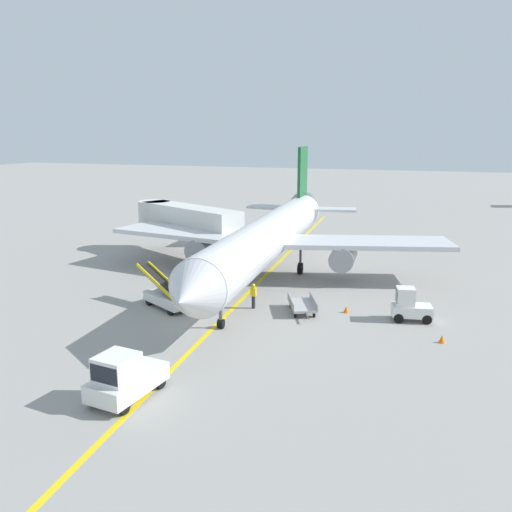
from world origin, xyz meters
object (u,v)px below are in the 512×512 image
object	(u,v)px
baggage_tug_near_wing	(409,306)
ground_crew_marshaller	(253,295)
belt_loader_forward_hold	(167,296)
safety_cone_nose_left	(346,309)
airliner	(270,235)
baggage_cart_loaded	(302,305)
pushback_tug	(124,377)
safety_cone_nose_right	(442,339)
jet_bridge	(181,219)

from	to	relation	value
baggage_tug_near_wing	ground_crew_marshaller	distance (m)	9.94
belt_loader_forward_hold	safety_cone_nose_left	bearing A→B (deg)	14.62
airliner	ground_crew_marshaller	xyz separation A→B (m)	(1.42, -7.92, -2.51)
ground_crew_marshaller	belt_loader_forward_hold	bearing A→B (deg)	-161.96
airliner	baggage_cart_loaded	world-z (taller)	airliner
pushback_tug	safety_cone_nose_right	distance (m)	17.24
ground_crew_marshaller	safety_cone_nose_right	world-z (taller)	ground_crew_marshaller
safety_cone_nose_left	pushback_tug	bearing A→B (deg)	-116.11
baggage_tug_near_wing	airliner	bearing A→B (deg)	148.76
belt_loader_forward_hold	safety_cone_nose_right	size ratio (longest dim) A/B	11.36
safety_cone_nose_right	baggage_tug_near_wing	bearing A→B (deg)	122.49
jet_bridge	ground_crew_marshaller	bearing A→B (deg)	-46.45
airliner	ground_crew_marshaller	distance (m)	8.43
belt_loader_forward_hold	safety_cone_nose_right	xyz separation A→B (m)	(17.37, -0.24, -0.56)
pushback_tug	belt_loader_forward_hold	distance (m)	12.33
pushback_tug	airliner	bearing A→B (deg)	90.73
safety_cone_nose_left	baggage_tug_near_wing	bearing A→B (deg)	-1.98
jet_bridge	belt_loader_forward_hold	xyz separation A→B (m)	(6.22, -14.13, -2.77)
pushback_tug	ground_crew_marshaller	distance (m)	13.37
airliner	safety_cone_nose_right	bearing A→B (deg)	-36.86
pushback_tug	baggage_tug_near_wing	world-z (taller)	pushback_tug
pushback_tug	ground_crew_marshaller	bearing A→B (deg)	85.09
jet_bridge	pushback_tug	distance (m)	27.87
baggage_tug_near_wing	ground_crew_marshaller	size ratio (longest dim) A/B	1.53
safety_cone_nose_left	ground_crew_marshaller	bearing A→B (deg)	-168.62
baggage_cart_loaded	safety_cone_nose_right	size ratio (longest dim) A/B	8.55
ground_crew_marshaller	baggage_tug_near_wing	bearing A→B (deg)	6.15
pushback_tug	baggage_tug_near_wing	bearing A→B (deg)	52.51
airliner	safety_cone_nose_left	world-z (taller)	airliner
baggage_cart_loaded	safety_cone_nose_left	world-z (taller)	baggage_cart_loaded
baggage_tug_near_wing	safety_cone_nose_left	size ratio (longest dim) A/B	5.93
airliner	pushback_tug	xyz separation A→B (m)	(0.27, -21.24, -2.42)
baggage_tug_near_wing	belt_loader_forward_hold	world-z (taller)	belt_loader_forward_hold
jet_bridge	ground_crew_marshaller	size ratio (longest dim) A/B	7.48
jet_bridge	safety_cone_nose_left	bearing A→B (deg)	-32.17
airliner	baggage_tug_near_wing	size ratio (longest dim) A/B	13.54
baggage_cart_loaded	ground_crew_marshaller	xyz separation A→B (m)	(-3.24, -0.37, 0.44)
airliner	safety_cone_nose_left	bearing A→B (deg)	-42.29
baggage_tug_near_wing	safety_cone_nose_left	world-z (taller)	baggage_tug_near_wing
ground_crew_marshaller	safety_cone_nose_right	xyz separation A→B (m)	(11.86, -2.03, -0.69)
safety_cone_nose_right	ground_crew_marshaller	bearing A→B (deg)	170.27
pushback_tug	baggage_tug_near_wing	xyz separation A→B (m)	(11.03, 14.38, -0.07)
safety_cone_nose_right	pushback_tug	bearing A→B (deg)	-139.06
jet_bridge	baggage_cart_loaded	size ratio (longest dim) A/B	3.38
pushback_tug	safety_cone_nose_right	size ratio (longest dim) A/B	8.62
belt_loader_forward_hold	ground_crew_marshaller	world-z (taller)	belt_loader_forward_hold
baggage_tug_near_wing	baggage_cart_loaded	world-z (taller)	baggage_tug_near_wing
belt_loader_forward_hold	pushback_tug	bearing A→B (deg)	-69.26
pushback_tug	safety_cone_nose_left	xyz separation A→B (m)	(7.12, 14.52, -0.77)
baggage_tug_near_wing	safety_cone_nose_right	distance (m)	3.74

